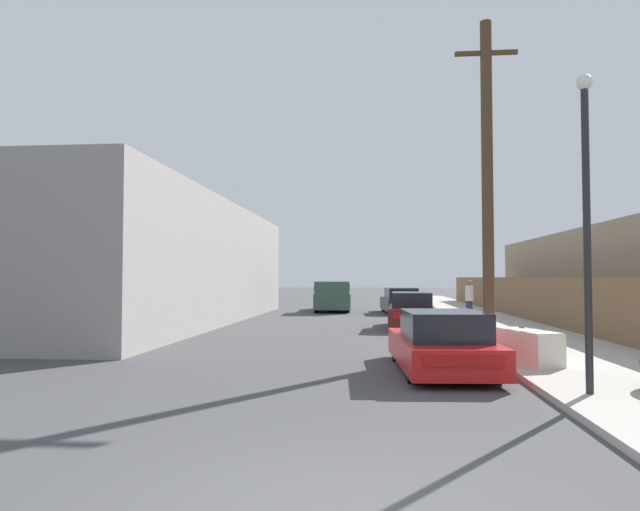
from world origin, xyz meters
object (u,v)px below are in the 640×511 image
at_px(parked_sports_car_red, 441,344).
at_px(pedestrian, 469,299).
at_px(discarded_fridge, 528,346).
at_px(street_lamp, 587,209).
at_px(car_parked_mid, 412,311).
at_px(pickup_truck, 332,296).
at_px(utility_pole, 487,177).
at_px(car_parked_far, 401,301).

bearing_deg(parked_sports_car_red, pedestrian, 74.58).
height_order(discarded_fridge, street_lamp, street_lamp).
distance_m(discarded_fridge, car_parked_mid, 10.03).
distance_m(pickup_truck, pedestrian, 10.34).
distance_m(discarded_fridge, parked_sports_car_red, 2.04).
relative_size(parked_sports_car_red, street_lamp, 0.89).
distance_m(car_parked_mid, utility_pole, 7.48).
height_order(parked_sports_car_red, pickup_truck, pickup_truck).
distance_m(utility_pole, pedestrian, 9.45).
relative_size(parked_sports_car_red, utility_pole, 0.49).
height_order(car_parked_mid, street_lamp, street_lamp).
distance_m(discarded_fridge, pedestrian, 12.59).
relative_size(utility_pole, pedestrian, 5.30).
height_order(pickup_truck, utility_pole, utility_pole).
xyz_separation_m(parked_sports_car_red, utility_pole, (1.90, 4.60, 4.32)).
height_order(discarded_fridge, car_parked_far, car_parked_far).
relative_size(discarded_fridge, pedestrian, 1.04).
height_order(parked_sports_car_red, utility_pole, utility_pole).
xyz_separation_m(discarded_fridge, utility_pole, (-0.04, 3.97, 4.42)).
xyz_separation_m(car_parked_far, utility_pole, (1.79, -15.39, 4.24)).
relative_size(parked_sports_car_red, car_parked_far, 0.95).
xyz_separation_m(car_parked_mid, pickup_truck, (-3.89, 10.68, 0.22)).
bearing_deg(discarded_fridge, street_lamp, -106.31).
distance_m(car_parked_far, pedestrian, 7.31).
bearing_deg(discarded_fridge, utility_pole, 72.93).
distance_m(car_parked_mid, pickup_truck, 11.37).
height_order(parked_sports_car_red, street_lamp, street_lamp).
xyz_separation_m(pickup_truck, utility_pole, (5.70, -16.57, 4.02)).
bearing_deg(car_parked_mid, utility_pole, -69.82).
height_order(pickup_truck, street_lamp, street_lamp).
height_order(discarded_fridge, pickup_truck, pickup_truck).
bearing_deg(pedestrian, parked_sports_car_red, -101.82).
bearing_deg(street_lamp, discarded_fridge, 91.37).
bearing_deg(car_parked_far, car_parked_mid, -94.92).
bearing_deg(car_parked_mid, pedestrian, 48.30).
bearing_deg(utility_pole, street_lamp, -89.05).
height_order(street_lamp, pedestrian, street_lamp).
distance_m(street_lamp, pedestrian, 16.02).
relative_size(parked_sports_car_red, pedestrian, 2.59).
height_order(car_parked_mid, pickup_truck, pickup_truck).
relative_size(discarded_fridge, street_lamp, 0.36).
bearing_deg(car_parked_far, utility_pole, -88.15).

